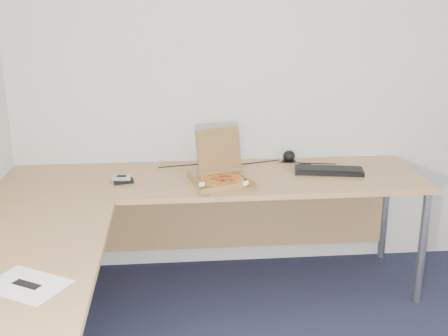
{
  "coord_description": "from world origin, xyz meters",
  "views": [
    {
      "loc": [
        -0.73,
        -1.76,
        1.77
      ],
      "look_at": [
        -0.45,
        1.28,
        0.82
      ],
      "focal_mm": 44.82,
      "sensor_mm": 36.0,
      "label": 1
    }
  ],
  "objects": [
    {
      "name": "drinking_glass",
      "position": [
        -0.37,
        1.58,
        0.79
      ],
      "size": [
        0.07,
        0.07,
        0.12
      ],
      "primitive_type": "cylinder",
      "color": "white",
      "rests_on": "desk"
    },
    {
      "name": "desk",
      "position": [
        -0.82,
        0.97,
        0.7
      ],
      "size": [
        2.5,
        2.2,
        0.73
      ],
      "color": "tan",
      "rests_on": "ground"
    },
    {
      "name": "keyboard",
      "position": [
        0.21,
        1.41,
        0.74
      ],
      "size": [
        0.43,
        0.22,
        0.03
      ],
      "primitive_type": "cube",
      "rotation": [
        0.0,
        0.0,
        -0.2
      ],
      "color": "black",
      "rests_on": "desk"
    },
    {
      "name": "dome_speaker",
      "position": [
        0.01,
        1.68,
        0.77
      ],
      "size": [
        0.09,
        0.09,
        0.08
      ],
      "primitive_type": "ellipsoid",
      "color": "black",
      "rests_on": "desk"
    },
    {
      "name": "wallet",
      "position": [
        -1.03,
        1.35,
        0.74
      ],
      "size": [
        0.13,
        0.11,
        0.02
      ],
      "primitive_type": "cube",
      "rotation": [
        0.0,
        0.0,
        0.21
      ],
      "color": "black",
      "rests_on": "desk"
    },
    {
      "name": "pizza_box",
      "position": [
        -0.47,
        1.27,
        0.76
      ],
      "size": [
        0.28,
        0.33,
        0.29
      ],
      "rotation": [
        0.0,
        0.0,
        0.37
      ],
      "color": "olive",
      "rests_on": "desk"
    },
    {
      "name": "paper_sheet",
      "position": [
        -1.3,
        0.17,
        0.73
      ],
      "size": [
        0.36,
        0.33,
        0.0
      ],
      "primitive_type": "cube",
      "rotation": [
        0.0,
        0.0,
        -0.54
      ],
      "color": "white",
      "rests_on": "desk"
    },
    {
      "name": "room_shell",
      "position": [
        0.0,
        0.0,
        1.25
      ],
      "size": [
        3.5,
        3.5,
        2.5
      ],
      "primitive_type": null,
      "color": "beige",
      "rests_on": "ground"
    },
    {
      "name": "mouse",
      "position": [
        0.08,
        1.52,
        0.75
      ],
      "size": [
        0.09,
        0.06,
        0.03
      ],
      "primitive_type": "ellipsoid",
      "rotation": [
        0.0,
        0.0,
        -0.04
      ],
      "color": "black",
      "rests_on": "desk"
    },
    {
      "name": "cable_bundle",
      "position": [
        -0.29,
        1.63,
        0.73
      ],
      "size": [
        0.55,
        0.11,
        0.01
      ],
      "primitive_type": null,
      "rotation": [
        0.0,
        0.0,
        0.14
      ],
      "color": "black",
      "rests_on": "desk"
    },
    {
      "name": "phone",
      "position": [
        -1.04,
        1.34,
        0.76
      ],
      "size": [
        0.11,
        0.06,
        0.02
      ],
      "primitive_type": "cube",
      "rotation": [
        0.0,
        0.0,
        -0.06
      ],
      "color": "#B2B5BA",
      "rests_on": "wallet"
    }
  ]
}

